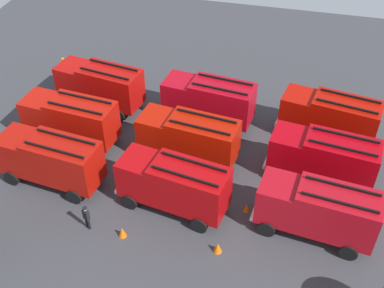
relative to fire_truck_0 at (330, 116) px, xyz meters
The scene contains 17 objects.
ground_plane 10.67m from the fire_truck_0, 26.79° to the left, with size 54.83×54.83×0.00m, color #38383D.
fire_truck_0 is the anchor object (origin of this frame).
fire_truck_1 9.14m from the fire_truck_0, ahead, with size 7.45×3.48×3.88m.
fire_truck_2 18.14m from the fire_truck_0, ahead, with size 7.50×3.70×3.88m.
fire_truck_3 4.74m from the fire_truck_0, 86.67° to the left, with size 7.46×3.52×3.88m.
fire_truck_4 10.71m from the fire_truck_0, 27.25° to the left, with size 7.45×3.48×3.88m.
fire_truck_5 19.13m from the fire_truck_0, 14.88° to the left, with size 7.41×3.35×3.88m.
fire_truck_6 9.57m from the fire_truck_0, 87.48° to the left, with size 7.44×3.46×3.88m.
fire_truck_7 13.34m from the fire_truck_0, 45.94° to the left, with size 7.50×3.71×3.88m.
fire_truck_8 20.15m from the fire_truck_0, 27.53° to the left, with size 7.44×3.43×3.88m.
firefighter_0 18.89m from the fire_truck_0, 41.84° to the left, with size 0.48×0.39×1.84m.
firefighter_1 7.62m from the fire_truck_0, 15.33° to the right, with size 0.38×0.48×1.77m.
firefighter_2 23.73m from the fire_truck_0, ahead, with size 0.44×0.28×1.62m.
firefighter_3 3.65m from the fire_truck_0, 112.47° to the right, with size 0.48×0.37×1.77m.
traffic_cone_0 17.37m from the fire_truck_0, 47.13° to the left, with size 0.50×0.50×0.72m, color #F2600C.
traffic_cone_1 13.82m from the fire_truck_0, 64.80° to the left, with size 0.52×0.52×0.75m, color #F2600C.
traffic_cone_2 10.11m from the fire_truck_0, 62.02° to the left, with size 0.42×0.42×0.60m, color #F2600C.
Camera 1 is at (-6.32, 25.31, 23.46)m, focal length 44.89 mm.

